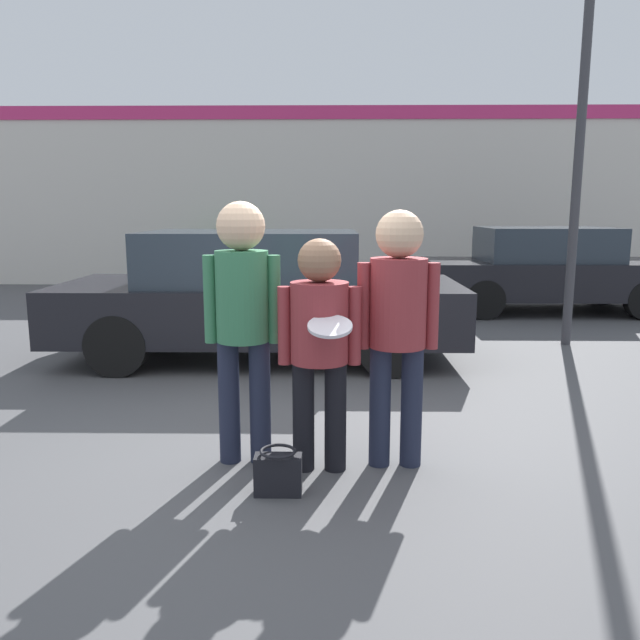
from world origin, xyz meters
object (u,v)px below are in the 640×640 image
(person_right, at_px, (398,314))
(street_lamp, at_px, (601,17))
(parked_car_far, at_px, (548,270))
(handbag, at_px, (278,473))
(shrub, at_px, (221,259))
(person_left, at_px, (243,307))
(parked_car_near, at_px, (258,295))
(person_middle_with_frisbee, at_px, (320,335))

(person_right, bearing_deg, street_lamp, 54.67)
(parked_car_far, bearing_deg, handbag, -119.78)
(street_lamp, relative_size, shrub, 5.04)
(person_left, xyz_separation_m, shrub, (-1.84, 9.75, -0.44))
(parked_car_far, xyz_separation_m, handbag, (-4.14, -7.24, -0.60))
(parked_car_far, relative_size, street_lamp, 0.61)
(street_lamp, xyz_separation_m, handbag, (-3.65, -4.51, -3.97))
(person_left, height_order, handbag, person_left)
(person_right, bearing_deg, parked_car_far, 63.61)
(parked_car_near, bearing_deg, person_middle_with_frisbee, -76.57)
(person_right, height_order, handbag, person_right)
(person_left, relative_size, shrub, 1.35)
(parked_car_near, xyz_separation_m, parked_car_far, (4.67, 3.55, -0.03))
(parked_car_far, distance_m, street_lamp, 4.36)
(street_lamp, distance_m, shrub, 8.84)
(person_middle_with_frisbee, distance_m, shrub, 10.17)
(person_middle_with_frisbee, bearing_deg, shrub, 103.52)
(person_middle_with_frisbee, xyz_separation_m, person_right, (0.53, 0.09, 0.13))
(shrub, bearing_deg, street_lamp, -44.93)
(shrub, height_order, handbag, shrub)
(parked_car_near, bearing_deg, person_left, -85.38)
(person_middle_with_frisbee, relative_size, parked_car_far, 0.38)
(person_left, xyz_separation_m, parked_car_far, (4.42, 6.71, -0.38))
(handbag, bearing_deg, person_left, 117.92)
(parked_car_far, relative_size, handbag, 14.05)
(parked_car_far, bearing_deg, person_right, -116.39)
(person_right, height_order, street_lamp, street_lamp)
(person_middle_with_frisbee, xyz_separation_m, parked_car_near, (-0.79, 3.31, -0.19))
(street_lamp, bearing_deg, parked_car_far, 79.77)
(shrub, bearing_deg, person_middle_with_frisbee, -76.48)
(parked_car_far, height_order, handbag, parked_car_far)
(parked_car_near, bearing_deg, street_lamp, 11.14)
(person_left, relative_size, parked_car_near, 0.39)
(person_left, height_order, parked_car_far, person_left)
(person_left, bearing_deg, parked_car_near, 94.62)
(parked_car_near, relative_size, street_lamp, 0.69)
(person_left, xyz_separation_m, parked_car_near, (-0.26, 3.17, -0.35))
(person_left, height_order, person_right, person_left)
(person_middle_with_frisbee, height_order, shrub, person_middle_with_frisbee)
(person_middle_with_frisbee, distance_m, handbag, 0.94)
(parked_car_near, xyz_separation_m, shrub, (-1.59, 6.58, -0.09))
(street_lamp, bearing_deg, shrub, 135.07)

